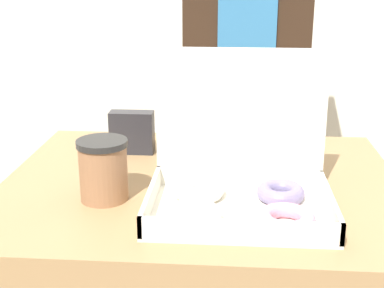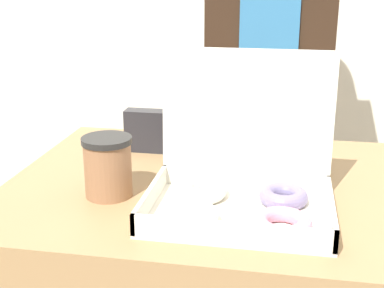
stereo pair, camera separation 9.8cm
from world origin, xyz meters
TOP-DOWN VIEW (x-y plane):
  - donut_box at (0.08, -0.13)m, footprint 0.34×0.27m
  - coffee_cup at (-0.19, -0.11)m, footprint 0.10×0.10m
  - napkin_holder at (-0.18, 0.18)m, footprint 0.11×0.04m
  - person_customer at (0.10, 0.51)m, footprint 0.36×0.20m

SIDE VIEW (x-z plane):
  - donut_box at x=0.08m, z-range 0.62..0.92m
  - napkin_holder at x=-0.18m, z-range 0.72..0.83m
  - coffee_cup at x=-0.19m, z-range 0.72..0.85m
  - person_customer at x=0.10m, z-range 0.09..1.74m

